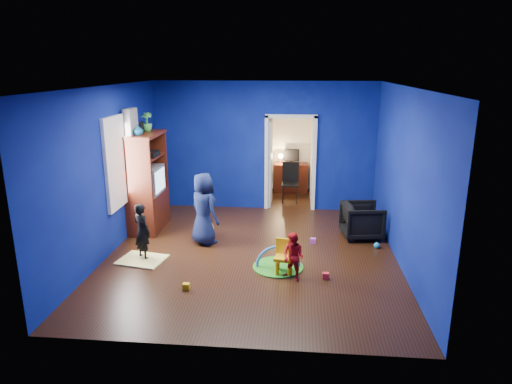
# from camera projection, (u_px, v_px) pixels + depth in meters

# --- Properties ---
(floor) EXTENTS (5.00, 5.50, 0.01)m
(floor) POSITION_uv_depth(u_px,v_px,m) (252.00, 255.00, 8.05)
(floor) COLOR black
(floor) RESTS_ON ground
(ceiling) EXTENTS (5.00, 5.50, 0.01)m
(ceiling) POSITION_uv_depth(u_px,v_px,m) (251.00, 86.00, 7.26)
(ceiling) COLOR white
(ceiling) RESTS_ON wall_back
(wall_back) EXTENTS (5.00, 0.02, 2.90)m
(wall_back) POSITION_uv_depth(u_px,v_px,m) (264.00, 147.00, 10.29)
(wall_back) COLOR navy
(wall_back) RESTS_ON floor
(wall_front) EXTENTS (5.00, 0.02, 2.90)m
(wall_front) POSITION_uv_depth(u_px,v_px,m) (226.00, 233.00, 5.02)
(wall_front) COLOR navy
(wall_front) RESTS_ON floor
(wall_left) EXTENTS (0.02, 5.50, 2.90)m
(wall_left) POSITION_uv_depth(u_px,v_px,m) (108.00, 172.00, 7.88)
(wall_left) COLOR navy
(wall_left) RESTS_ON floor
(wall_right) EXTENTS (0.02, 5.50, 2.90)m
(wall_right) POSITION_uv_depth(u_px,v_px,m) (404.00, 178.00, 7.43)
(wall_right) COLOR navy
(wall_right) RESTS_ON floor
(alcove) EXTENTS (1.00, 1.75, 2.50)m
(alcove) POSITION_uv_depth(u_px,v_px,m) (291.00, 149.00, 11.13)
(alcove) COLOR silver
(alcove) RESTS_ON floor
(armchair) EXTENTS (0.83, 0.81, 0.67)m
(armchair) POSITION_uv_depth(u_px,v_px,m) (362.00, 221.00, 8.79)
(armchair) COLOR black
(armchair) RESTS_ON floor
(child_black) EXTENTS (0.43, 0.41, 0.99)m
(child_black) POSITION_uv_depth(u_px,v_px,m) (142.00, 231.00, 7.77)
(child_black) COLOR black
(child_black) RESTS_ON floor
(child_navy) EXTENTS (0.78, 0.76, 1.35)m
(child_navy) POSITION_uv_depth(u_px,v_px,m) (204.00, 209.00, 8.39)
(child_navy) COLOR #0F123A
(child_navy) RESTS_ON floor
(toddler_red) EXTENTS (0.47, 0.44, 0.77)m
(toddler_red) POSITION_uv_depth(u_px,v_px,m) (293.00, 257.00, 7.02)
(toddler_red) COLOR red
(toddler_red) RESTS_ON floor
(vase) EXTENTS (0.25, 0.25, 0.20)m
(vase) POSITION_uv_depth(u_px,v_px,m) (138.00, 130.00, 8.51)
(vase) COLOR #0D656D
(vase) RESTS_ON tv_armoire
(potted_plant) EXTENTS (0.25, 0.25, 0.37)m
(potted_plant) POSITION_uv_depth(u_px,v_px,m) (147.00, 122.00, 8.98)
(potted_plant) COLOR #308538
(potted_plant) RESTS_ON tv_armoire
(tv_armoire) EXTENTS (0.58, 1.14, 1.96)m
(tv_armoire) POSITION_uv_depth(u_px,v_px,m) (147.00, 182.00, 9.09)
(tv_armoire) COLOR #3B1709
(tv_armoire) RESTS_ON floor
(crt_tv) EXTENTS (0.46, 0.70, 0.54)m
(crt_tv) POSITION_uv_depth(u_px,v_px,m) (149.00, 180.00, 9.07)
(crt_tv) COLOR silver
(crt_tv) RESTS_ON tv_armoire
(yellow_blanket) EXTENTS (0.85, 0.73, 0.03)m
(yellow_blanket) POSITION_uv_depth(u_px,v_px,m) (142.00, 260.00, 7.80)
(yellow_blanket) COLOR #F2E07A
(yellow_blanket) RESTS_ON floor
(hopper_ball) EXTENTS (0.37, 0.37, 0.37)m
(hopper_ball) POSITION_uv_depth(u_px,v_px,m) (205.00, 229.00, 8.77)
(hopper_ball) COLOR yellow
(hopper_ball) RESTS_ON floor
(kid_chair) EXTENTS (0.33, 0.33, 0.50)m
(kid_chair) POSITION_uv_depth(u_px,v_px,m) (284.00, 259.00, 7.26)
(kid_chair) COLOR yellow
(kid_chair) RESTS_ON floor
(play_mat) EXTENTS (0.83, 0.83, 0.02)m
(play_mat) POSITION_uv_depth(u_px,v_px,m) (278.00, 267.00, 7.54)
(play_mat) COLOR #359621
(play_mat) RESTS_ON floor
(toy_arch) EXTENTS (0.75, 0.12, 0.75)m
(toy_arch) POSITION_uv_depth(u_px,v_px,m) (278.00, 266.00, 7.53)
(toy_arch) COLOR #3F8CD8
(toy_arch) RESTS_ON floor
(window_left) EXTENTS (0.03, 0.95, 1.55)m
(window_left) POSITION_uv_depth(u_px,v_px,m) (116.00, 162.00, 8.18)
(window_left) COLOR white
(window_left) RESTS_ON wall_left
(curtain) EXTENTS (0.14, 0.42, 2.40)m
(curtain) POSITION_uv_depth(u_px,v_px,m) (134.00, 171.00, 8.78)
(curtain) COLOR slate
(curtain) RESTS_ON floor
(doorway) EXTENTS (1.16, 0.10, 2.10)m
(doorway) POSITION_uv_depth(u_px,v_px,m) (290.00, 164.00, 10.35)
(doorway) COLOR white
(doorway) RESTS_ON floor
(study_desk) EXTENTS (0.88, 0.44, 0.75)m
(study_desk) POSITION_uv_depth(u_px,v_px,m) (291.00, 178.00, 11.98)
(study_desk) COLOR #3D140A
(study_desk) RESTS_ON floor
(desk_monitor) EXTENTS (0.40, 0.05, 0.32)m
(desk_monitor) POSITION_uv_depth(u_px,v_px,m) (291.00, 155.00, 11.94)
(desk_monitor) COLOR black
(desk_monitor) RESTS_ON study_desk
(desk_lamp) EXTENTS (0.14, 0.14, 0.14)m
(desk_lamp) POSITION_uv_depth(u_px,v_px,m) (281.00, 156.00, 11.91)
(desk_lamp) COLOR #FFD88C
(desk_lamp) RESTS_ON study_desk
(folding_chair) EXTENTS (0.40, 0.40, 0.92)m
(folding_chair) POSITION_uv_depth(u_px,v_px,m) (290.00, 184.00, 11.03)
(folding_chair) COLOR black
(folding_chair) RESTS_ON floor
(book_shelf) EXTENTS (0.88, 0.24, 0.04)m
(book_shelf) POSITION_uv_depth(u_px,v_px,m) (292.00, 114.00, 11.64)
(book_shelf) COLOR white
(book_shelf) RESTS_ON study_desk
(toy_0) EXTENTS (0.10, 0.08, 0.10)m
(toy_0) POSITION_uv_depth(u_px,v_px,m) (326.00, 276.00, 7.13)
(toy_0) COLOR #F92929
(toy_0) RESTS_ON floor
(toy_1) EXTENTS (0.11, 0.11, 0.11)m
(toy_1) POSITION_uv_depth(u_px,v_px,m) (377.00, 245.00, 8.33)
(toy_1) COLOR #2396C7
(toy_1) RESTS_ON floor
(toy_2) EXTENTS (0.10, 0.08, 0.10)m
(toy_2) POSITION_uv_depth(u_px,v_px,m) (186.00, 287.00, 6.79)
(toy_2) COLOR #EAB60C
(toy_2) RESTS_ON floor
(toy_3) EXTENTS (0.10, 0.08, 0.10)m
(toy_3) POSITION_uv_depth(u_px,v_px,m) (313.00, 241.00, 8.55)
(toy_3) COLOR #CE4ED2
(toy_3) RESTS_ON floor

